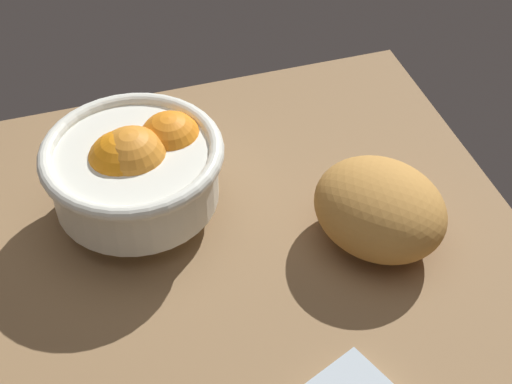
# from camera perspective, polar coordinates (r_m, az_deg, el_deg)

# --- Properties ---
(ground_plane) EXTENTS (0.71, 0.65, 0.03)m
(ground_plane) POSITION_cam_1_polar(r_m,az_deg,el_deg) (0.78, -4.09, -7.71)
(ground_plane) COLOR olive
(fruit_bowl) EXTENTS (0.19, 0.19, 0.11)m
(fruit_bowl) POSITION_cam_1_polar(r_m,az_deg,el_deg) (0.80, -9.01, 1.80)
(fruit_bowl) COLOR white
(fruit_bowl) RESTS_ON ground
(bread_loaf) EXTENTS (0.18, 0.18, 0.09)m
(bread_loaf) POSITION_cam_1_polar(r_m,az_deg,el_deg) (0.79, 9.27, -1.24)
(bread_loaf) COLOR #C0873F
(bread_loaf) RESTS_ON ground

